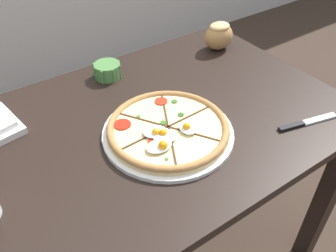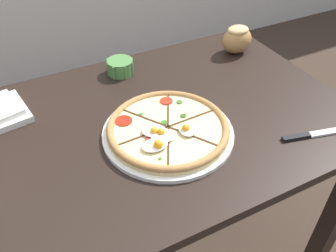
{
  "view_description": "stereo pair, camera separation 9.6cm",
  "coord_description": "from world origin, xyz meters",
  "px_view_note": "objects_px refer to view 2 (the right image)",
  "views": [
    {
      "loc": [
        -0.38,
        -0.68,
        1.39
      ],
      "look_at": [
        0.03,
        -0.08,
        0.78
      ],
      "focal_mm": 38.0,
      "sensor_mm": 36.0,
      "label": 1
    },
    {
      "loc": [
        -0.3,
        -0.73,
        1.39
      ],
      "look_at": [
        0.03,
        -0.08,
        0.78
      ],
      "focal_mm": 38.0,
      "sensor_mm": 36.0,
      "label": 2
    }
  ],
  "objects_px": {
    "pizza": "(168,129)",
    "ramekin_bowl": "(120,66)",
    "knife_main": "(314,134)",
    "dining_table": "(147,151)",
    "bread_piece_near": "(237,39)"
  },
  "relations": [
    {
      "from": "pizza",
      "to": "ramekin_bowl",
      "type": "bearing_deg",
      "value": 89.57
    },
    {
      "from": "pizza",
      "to": "ramekin_bowl",
      "type": "relative_size",
      "value": 3.82
    },
    {
      "from": "dining_table",
      "to": "pizza",
      "type": "relative_size",
      "value": 3.37
    },
    {
      "from": "dining_table",
      "to": "pizza",
      "type": "bearing_deg",
      "value": -67.8
    },
    {
      "from": "pizza",
      "to": "ramekin_bowl",
      "type": "distance_m",
      "value": 0.36
    },
    {
      "from": "dining_table",
      "to": "pizza",
      "type": "xyz_separation_m",
      "value": [
        0.03,
        -0.08,
        0.14
      ]
    },
    {
      "from": "dining_table",
      "to": "ramekin_bowl",
      "type": "relative_size",
      "value": 12.87
    },
    {
      "from": "ramekin_bowl",
      "to": "bread_piece_near",
      "type": "bearing_deg",
      "value": -7.54
    },
    {
      "from": "pizza",
      "to": "bread_piece_near",
      "type": "height_order",
      "value": "bread_piece_near"
    },
    {
      "from": "dining_table",
      "to": "bread_piece_near",
      "type": "bearing_deg",
      "value": 25.29
    },
    {
      "from": "ramekin_bowl",
      "to": "knife_main",
      "type": "bearing_deg",
      "value": -57.2
    },
    {
      "from": "dining_table",
      "to": "bread_piece_near",
      "type": "height_order",
      "value": "bread_piece_near"
    },
    {
      "from": "knife_main",
      "to": "pizza",
      "type": "bearing_deg",
      "value": 166.0
    },
    {
      "from": "pizza",
      "to": "knife_main",
      "type": "height_order",
      "value": "pizza"
    },
    {
      "from": "ramekin_bowl",
      "to": "knife_main",
      "type": "relative_size",
      "value": 0.49
    }
  ]
}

